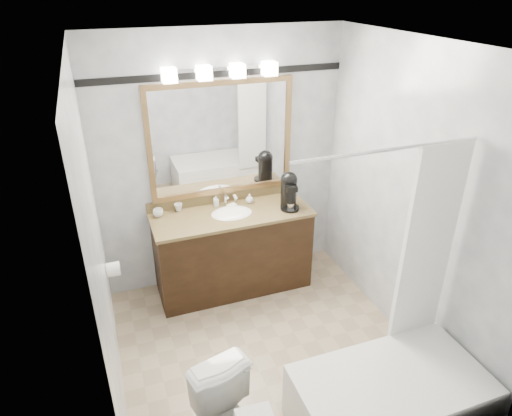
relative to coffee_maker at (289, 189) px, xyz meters
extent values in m
cube|color=tan|center=(-0.56, -0.95, -1.04)|extent=(2.40, 2.60, 0.01)
cube|color=white|center=(-0.56, -0.95, 1.47)|extent=(2.40, 2.60, 0.01)
cube|color=silver|center=(-0.56, 0.35, 0.21)|extent=(2.40, 0.01, 2.50)
cube|color=silver|center=(-0.56, -2.26, 0.21)|extent=(2.40, 0.01, 2.50)
cube|color=silver|center=(-1.77, -0.95, 0.21)|extent=(0.01, 2.60, 2.50)
cube|color=silver|center=(0.64, -0.95, 0.21)|extent=(0.01, 2.60, 2.50)
cube|color=black|center=(-0.56, 0.06, -0.63)|extent=(1.50, 0.55, 0.82)
cube|color=#9C7F4A|center=(-0.56, 0.06, -0.20)|extent=(1.53, 0.58, 0.03)
cube|color=#9C7F4A|center=(-0.56, 0.33, -0.14)|extent=(1.53, 0.03, 0.10)
ellipsoid|color=white|center=(-0.56, 0.06, -0.22)|extent=(0.44, 0.34, 0.14)
cube|color=#977044|center=(-0.56, 0.33, 0.99)|extent=(1.40, 0.04, 0.05)
cube|color=#977044|center=(-0.56, 0.33, -0.06)|extent=(1.40, 0.04, 0.05)
cube|color=#977044|center=(-1.24, 0.33, 0.46)|extent=(0.05, 0.04, 1.00)
cube|color=#977044|center=(0.11, 0.33, 0.46)|extent=(0.05, 0.04, 1.00)
cube|color=white|center=(-0.56, 0.33, 0.46)|extent=(1.30, 0.01, 1.00)
cube|color=silver|center=(-0.56, 0.32, 1.11)|extent=(0.90, 0.05, 0.03)
cube|color=white|center=(-1.01, 0.27, 1.09)|extent=(0.12, 0.12, 0.12)
cube|color=white|center=(-0.71, 0.27, 1.09)|extent=(0.12, 0.12, 0.12)
cube|color=white|center=(-0.41, 0.27, 1.09)|extent=(0.12, 0.12, 0.12)
cube|color=white|center=(-0.11, 0.27, 1.09)|extent=(0.12, 0.12, 0.12)
cube|color=black|center=(-0.56, 0.34, 1.06)|extent=(2.40, 0.01, 0.06)
cube|color=white|center=(-0.03, -1.87, -0.81)|extent=(1.30, 0.72, 0.45)
cylinder|color=silver|center=(-0.03, -1.49, 0.91)|extent=(1.30, 0.02, 0.02)
cube|color=white|center=(0.39, -1.50, 0.14)|extent=(0.40, 0.04, 1.55)
cylinder|color=white|center=(-1.70, -0.29, -0.34)|extent=(0.11, 0.12, 0.12)
cylinder|color=black|center=(-0.01, -0.05, -0.18)|extent=(0.19, 0.19, 0.02)
cylinder|color=black|center=(0.00, 0.01, -0.04)|extent=(0.16, 0.16, 0.27)
sphere|color=black|center=(0.00, 0.01, 0.09)|extent=(0.16, 0.16, 0.16)
cube|color=black|center=(-0.01, -0.07, 0.05)|extent=(0.12, 0.12, 0.05)
cylinder|color=silver|center=(-0.01, -0.07, -0.14)|extent=(0.06, 0.06, 0.06)
imported|color=white|center=(-1.23, 0.23, -0.15)|extent=(0.12, 0.12, 0.07)
imported|color=white|center=(-1.03, 0.28, -0.15)|extent=(0.10, 0.10, 0.07)
imported|color=white|center=(-0.66, 0.26, -0.13)|extent=(0.05, 0.05, 0.10)
imported|color=white|center=(-0.33, 0.21, -0.14)|extent=(0.08, 0.08, 0.10)
cube|color=beige|center=(-0.53, 0.18, -0.17)|extent=(0.11, 0.08, 0.03)
camera|label=1|loc=(-1.66, -3.64, 1.84)|focal=32.00mm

